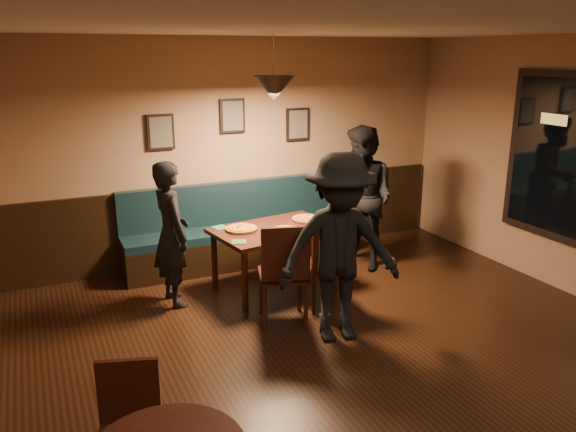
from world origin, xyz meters
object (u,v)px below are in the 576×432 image
(chair_near_left, at_px, (283,272))
(soda_glass, at_px, (332,223))
(booth_bench, at_px, (242,226))
(diner_front, at_px, (340,249))
(dining_table, at_px, (275,258))
(chair_near_right, at_px, (323,261))
(tabasco_bottle, at_px, (318,218))
(diner_left, at_px, (171,234))
(diner_right, at_px, (363,199))

(chair_near_left, xyz_separation_m, soda_glass, (0.82, 0.48, 0.26))
(booth_bench, relative_size, soda_glass, 21.06)
(diner_front, distance_m, soda_glass, 1.12)
(dining_table, height_order, chair_near_right, chair_near_right)
(chair_near_left, distance_m, diner_front, 0.72)
(chair_near_right, height_order, soda_glass, chair_near_right)
(booth_bench, xyz_separation_m, chair_near_right, (0.34, -1.54, -0.01))
(booth_bench, xyz_separation_m, chair_near_left, (-0.21, -1.71, 0.03))
(chair_near_left, xyz_separation_m, tabasco_bottle, (0.79, 0.76, 0.25))
(soda_glass, bearing_deg, diner_front, -115.53)
(chair_near_left, xyz_separation_m, diner_left, (-0.88, 0.89, 0.25))
(chair_near_right, bearing_deg, tabasco_bottle, 70.55)
(dining_table, distance_m, diner_front, 1.43)
(dining_table, xyz_separation_m, diner_right, (1.24, 0.17, 0.53))
(chair_near_left, height_order, tabasco_bottle, chair_near_left)
(booth_bench, bearing_deg, dining_table, -86.40)
(booth_bench, bearing_deg, diner_right, -29.71)
(chair_near_left, bearing_deg, dining_table, 88.41)
(chair_near_left, relative_size, chair_near_right, 1.07)
(diner_right, xyz_separation_m, soda_glass, (-0.69, -0.48, -0.10))
(soda_glass, bearing_deg, dining_table, 149.97)
(chair_near_left, relative_size, soda_glass, 7.40)
(booth_bench, relative_size, tabasco_bottle, 26.82)
(diner_left, bearing_deg, diner_right, -94.48)
(diner_left, relative_size, diner_front, 0.88)
(diner_right, bearing_deg, diner_front, -52.82)
(booth_bench, height_order, chair_near_left, chair_near_left)
(booth_bench, bearing_deg, diner_front, -86.73)
(booth_bench, bearing_deg, diner_left, -143.14)
(soda_glass, bearing_deg, chair_near_right, -131.12)
(dining_table, distance_m, tabasco_bottle, 0.67)
(diner_front, height_order, soda_glass, diner_front)
(booth_bench, height_order, tabasco_bottle, booth_bench)
(diner_left, bearing_deg, dining_table, -100.79)
(soda_glass, bearing_deg, tabasco_bottle, 94.96)
(soda_glass, height_order, tabasco_bottle, soda_glass)
(dining_table, bearing_deg, chair_near_right, -74.80)
(diner_left, xyz_separation_m, diner_front, (1.22, -1.42, 0.11))
(diner_front, bearing_deg, booth_bench, 104.43)
(chair_near_left, bearing_deg, diner_front, -40.74)
(tabasco_bottle, bearing_deg, diner_right, 15.85)
(dining_table, relative_size, soda_glass, 9.41)
(tabasco_bottle, bearing_deg, diner_front, -109.53)
(chair_near_left, distance_m, diner_right, 1.83)
(diner_front, xyz_separation_m, tabasco_bottle, (0.46, 1.29, -0.11))
(dining_table, relative_size, chair_near_left, 1.27)
(diner_left, distance_m, soda_glass, 1.75)
(chair_near_right, distance_m, diner_front, 0.83)
(chair_near_left, relative_size, tabasco_bottle, 9.43)
(dining_table, relative_size, diner_right, 0.76)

